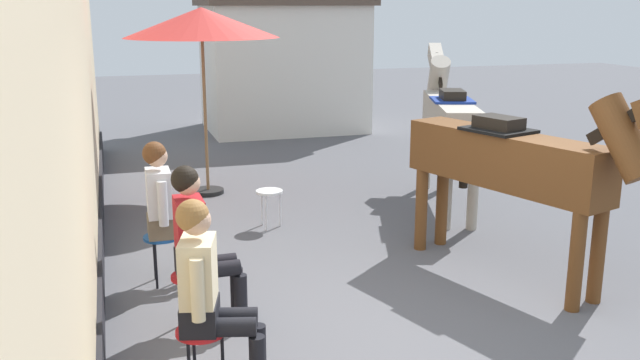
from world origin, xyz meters
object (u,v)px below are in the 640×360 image
Objects in this scene: seated_visitor_near at (209,288)px; seated_visitor_far at (167,205)px; seated_visitor_middle at (198,239)px; spare_stool_white at (269,195)px; cafe_parasol at (202,24)px; saddled_horse_far at (448,119)px; saddled_horse_near at (515,162)px.

seated_visitor_far is at bearing 92.59° from seated_visitor_near.
seated_visitor_middle is 3.02× the size of spare_stool_white.
seated_visitor_near is at bearing -97.77° from cafe_parasol.
saddled_horse_far is 1.12× the size of cafe_parasol.
seated_visitor_far is at bearing -132.90° from spare_stool_white.
seated_visitor_near is 3.73m from spare_stool_white.
cafe_parasol reaches higher than saddled_horse_far.
cafe_parasol is 2.70m from spare_stool_white.
saddled_horse_near is at bearing -59.26° from cafe_parasol.
seated_visitor_far is at bearing 165.63° from saddled_horse_near.
cafe_parasol is at bearing 75.63° from seated_visitor_far.
seated_visitor_middle and seated_visitor_far have the same top height.
seated_visitor_near is at bearing -87.41° from seated_visitor_far.
saddled_horse_near is at bearing -14.37° from seated_visitor_far.
saddled_horse_near reaches higher than seated_visitor_far.
saddled_horse_near is 2.61m from saddled_horse_far.
saddled_horse_near is 1.00× the size of saddled_horse_far.
cafe_parasol reaches higher than seated_visitor_far.
seated_visitor_far is 4.18m from saddled_horse_far.
cafe_parasol is (0.66, 4.27, 1.59)m from seated_visitor_middle.
seated_visitor_far is 3.65m from cafe_parasol.
saddled_horse_near and saddled_horse_far have the same top height.
seated_visitor_middle reaches higher than spare_stool_white.
seated_visitor_middle is at bearing -175.17° from saddled_horse_near.
cafe_parasol reaches higher than seated_visitor_middle.
seated_visitor_far is 1.95m from spare_stool_white.
saddled_horse_near is (3.11, 1.28, 0.38)m from seated_visitor_near.
seated_visitor_middle is 0.48× the size of saddled_horse_near.
seated_visitor_near is 5.57m from cafe_parasol.
seated_visitor_middle is 3.08m from saddled_horse_near.
spare_stool_white is (-1.90, 2.22, -0.76)m from saddled_horse_near.
seated_visitor_near reaches higher than spare_stool_white.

